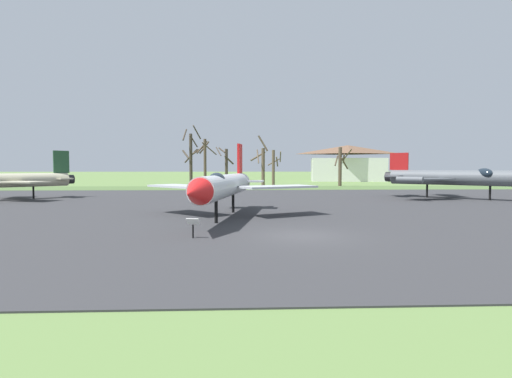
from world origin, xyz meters
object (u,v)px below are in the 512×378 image
at_px(jet_fighter_front_right, 224,186).
at_px(visitor_building, 348,164).
at_px(info_placard_front_right, 193,226).
at_px(jet_fighter_front_left, 458,177).

distance_m(jet_fighter_front_right, visitor_building, 74.49).
xyz_separation_m(jet_fighter_front_right, info_placard_front_right, (-1.13, -7.08, -1.48)).
bearing_deg(visitor_building, jet_fighter_front_left, -93.88).
bearing_deg(jet_fighter_front_left, info_placard_front_right, -137.99).
relative_size(jet_fighter_front_left, info_placard_front_right, 14.28).
bearing_deg(info_placard_front_right, jet_fighter_front_right, 80.97).
xyz_separation_m(jet_fighter_front_left, jet_fighter_front_right, (-22.90, -14.56, -0.14)).
distance_m(jet_fighter_front_left, jet_fighter_front_right, 27.14).
height_order(jet_fighter_front_left, info_placard_front_right, jet_fighter_front_left).
distance_m(jet_fighter_front_left, info_placard_front_right, 32.38).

